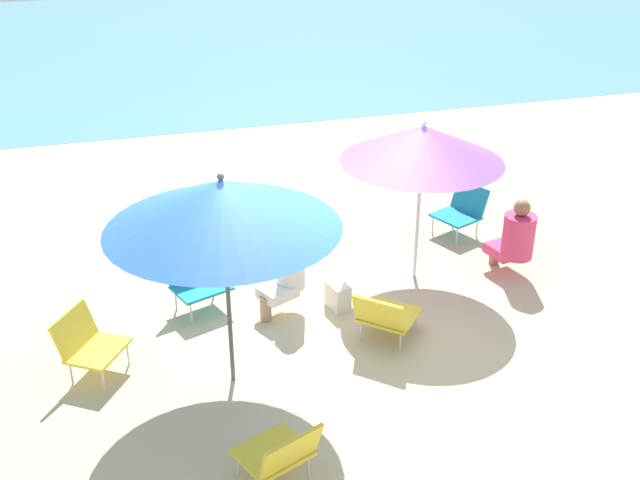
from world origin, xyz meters
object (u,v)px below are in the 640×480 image
beach_chair_a (280,453)px  person_b (287,270)px  beach_chair_d (462,209)px  beach_bag (338,296)px  beach_chair_b (385,315)px  umbrella_purple (423,144)px  person_a (515,237)px  beach_chair_c (87,342)px  beach_chair_e (195,275)px  umbrella_blue (222,204)px

beach_chair_a → person_b: 2.50m
beach_chair_a → beach_chair_d: size_ratio=0.97×
person_b → beach_bag: size_ratio=3.31×
beach_bag → beach_chair_d: bearing=32.6°
beach_chair_b → beach_chair_d: size_ratio=1.13×
beach_chair_b → person_b: bearing=88.0°
umbrella_purple → person_a: size_ratio=1.96×
beach_bag → beach_chair_b: bearing=-69.7°
person_a → beach_bag: (-2.14, -0.15, -0.33)m
beach_chair_b → beach_chair_c: 2.81m
beach_chair_b → beach_chair_d: (1.80, 2.02, 0.03)m
person_b → beach_chair_b: bearing=109.4°
beach_chair_e → umbrella_blue: bearing=-14.2°
beach_bag → beach_chair_a: bearing=-117.2°
umbrella_blue → person_b: (0.77, 1.02, -1.27)m
umbrella_blue → person_b: umbrella_blue is taller
umbrella_blue → beach_chair_a: size_ratio=2.98×
beach_chair_a → person_a: size_ratio=0.72×
beach_chair_a → umbrella_purple: bearing=-61.8°
beach_chair_b → beach_bag: 0.77m
beach_chair_b → beach_chair_e: beach_chair_e is taller
umbrella_blue → beach_bag: 2.26m
beach_chair_b → beach_chair_d: beach_chair_d is taller
umbrella_blue → beach_bag: umbrella_blue is taller
beach_chair_d → umbrella_purple: bearing=19.5°
umbrella_blue → beach_chair_c: (-1.24, 0.48, -1.42)m
beach_chair_a → person_a: (3.32, 2.44, 0.17)m
beach_chair_b → beach_chair_c: (-2.80, 0.28, 0.04)m
umbrella_blue → beach_chair_b: bearing=7.5°
umbrella_purple → beach_bag: (-1.06, -0.43, -1.45)m
beach_chair_a → person_b: size_ratio=0.71×
beach_chair_d → beach_bag: (-2.06, -1.32, -0.18)m
beach_chair_a → person_b: person_b is taller
beach_chair_e → beach_chair_c: bearing=-70.4°
umbrella_purple → person_b: size_ratio=1.94×
beach_chair_e → person_a: 3.57m
beach_chair_c → beach_bag: 2.58m
beach_chair_d → beach_bag: size_ratio=2.42×
person_a → beach_bag: bearing=81.3°
beach_chair_d → beach_chair_e: 3.58m
person_a → beach_bag: 2.17m
person_a → beach_bag: size_ratio=3.27×
person_a → beach_chair_c: bearing=84.5°
beach_chair_a → beach_chair_c: (-1.36, 1.87, 0.03)m
beach_chair_a → beach_chair_d: beach_chair_d is taller
person_b → person_a: bearing=156.2°
umbrella_purple → beach_chair_d: size_ratio=2.65×
person_a → umbrella_purple: bearing=62.9°
beach_chair_e → beach_bag: bearing=51.9°
beach_chair_b → beach_chair_e: (-1.68, 1.18, 0.08)m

